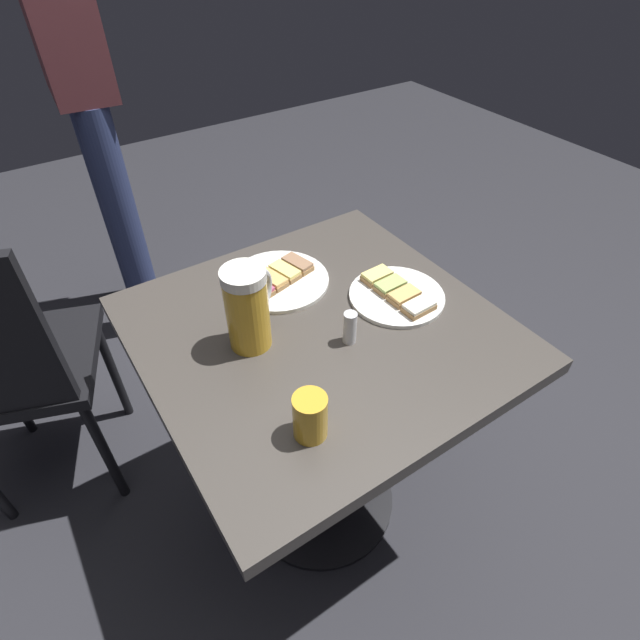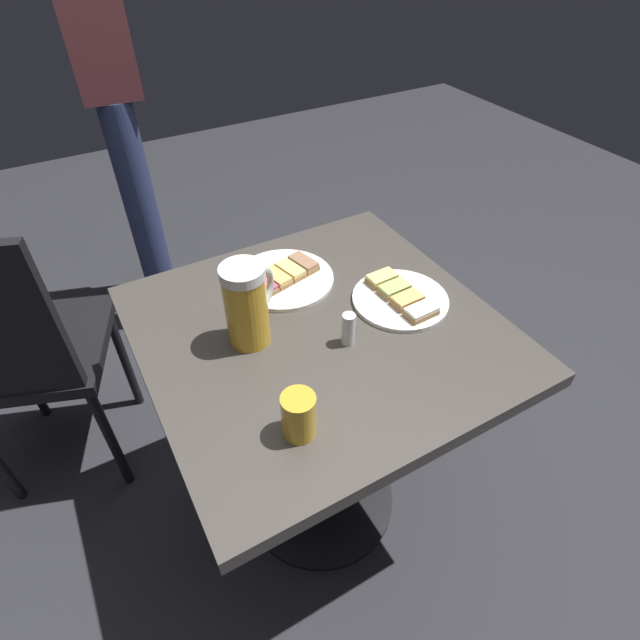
{
  "view_description": "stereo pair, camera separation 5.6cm",
  "coord_description": "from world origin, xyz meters",
  "px_view_note": "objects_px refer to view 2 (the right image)",
  "views": [
    {
      "loc": [
        0.43,
        0.66,
        1.43
      ],
      "look_at": [
        0.0,
        0.0,
        0.73
      ],
      "focal_mm": 28.14,
      "sensor_mm": 36.0,
      "label": 1
    },
    {
      "loc": [
        0.39,
        0.68,
        1.43
      ],
      "look_at": [
        0.0,
        0.0,
        0.73
      ],
      "focal_mm": 28.14,
      "sensor_mm": 36.0,
      "label": 2
    }
  ],
  "objects_px": {
    "salt_shaker": "(348,329)",
    "cafe_chair": "(19,350)",
    "plate_far": "(400,298)",
    "patron_standing": "(103,68)",
    "beer_glass_small": "(299,416)",
    "beer_mug": "(248,304)",
    "plate_near": "(284,277)"
  },
  "relations": [
    {
      "from": "plate_near",
      "to": "patron_standing",
      "type": "xyz_separation_m",
      "value": [
        0.14,
        -0.99,
        0.25
      ]
    },
    {
      "from": "plate_far",
      "to": "salt_shaker",
      "type": "bearing_deg",
      "value": 17.69
    },
    {
      "from": "beer_mug",
      "to": "cafe_chair",
      "type": "xyz_separation_m",
      "value": [
        0.47,
        -0.45,
        -0.28
      ]
    },
    {
      "from": "plate_near",
      "to": "salt_shaker",
      "type": "height_order",
      "value": "salt_shaker"
    },
    {
      "from": "beer_glass_small",
      "to": "salt_shaker",
      "type": "height_order",
      "value": "beer_glass_small"
    },
    {
      "from": "salt_shaker",
      "to": "patron_standing",
      "type": "xyz_separation_m",
      "value": [
        0.17,
        -1.24,
        0.22
      ]
    },
    {
      "from": "beer_glass_small",
      "to": "salt_shaker",
      "type": "xyz_separation_m",
      "value": [
        -0.19,
        -0.15,
        -0.01
      ]
    },
    {
      "from": "plate_near",
      "to": "beer_glass_small",
      "type": "distance_m",
      "value": 0.44
    },
    {
      "from": "plate_far",
      "to": "patron_standing",
      "type": "relative_size",
      "value": 0.13
    },
    {
      "from": "beer_mug",
      "to": "plate_near",
      "type": "bearing_deg",
      "value": -135.41
    },
    {
      "from": "beer_glass_small",
      "to": "salt_shaker",
      "type": "bearing_deg",
      "value": -142.13
    },
    {
      "from": "beer_mug",
      "to": "patron_standing",
      "type": "height_order",
      "value": "patron_standing"
    },
    {
      "from": "salt_shaker",
      "to": "beer_mug",
      "type": "bearing_deg",
      "value": -33.59
    },
    {
      "from": "patron_standing",
      "to": "beer_glass_small",
      "type": "bearing_deg",
      "value": 3.86
    },
    {
      "from": "plate_far",
      "to": "patron_standing",
      "type": "xyz_separation_m",
      "value": [
        0.34,
        -1.19,
        0.25
      ]
    },
    {
      "from": "beer_mug",
      "to": "beer_glass_small",
      "type": "bearing_deg",
      "value": 84.86
    },
    {
      "from": "plate_near",
      "to": "plate_far",
      "type": "height_order",
      "value": "same"
    },
    {
      "from": "plate_far",
      "to": "beer_glass_small",
      "type": "relative_size",
      "value": 2.42
    },
    {
      "from": "beer_mug",
      "to": "beer_glass_small",
      "type": "height_order",
      "value": "beer_mug"
    },
    {
      "from": "beer_mug",
      "to": "patron_standing",
      "type": "distance_m",
      "value": 1.14
    },
    {
      "from": "salt_shaker",
      "to": "patron_standing",
      "type": "distance_m",
      "value": 1.27
    },
    {
      "from": "plate_far",
      "to": "beer_glass_small",
      "type": "xyz_separation_m",
      "value": [
        0.36,
        0.2,
        0.03
      ]
    },
    {
      "from": "patron_standing",
      "to": "cafe_chair",
      "type": "bearing_deg",
      "value": -29.82
    },
    {
      "from": "beer_mug",
      "to": "patron_standing",
      "type": "xyz_separation_m",
      "value": [
        -0.0,
        -1.13,
        0.16
      ]
    },
    {
      "from": "beer_glass_small",
      "to": "cafe_chair",
      "type": "xyz_separation_m",
      "value": [
        0.45,
        -0.7,
        -0.24
      ]
    },
    {
      "from": "plate_near",
      "to": "patron_standing",
      "type": "bearing_deg",
      "value": -81.71
    },
    {
      "from": "cafe_chair",
      "to": "patron_standing",
      "type": "relative_size",
      "value": 0.54
    },
    {
      "from": "plate_far",
      "to": "salt_shaker",
      "type": "relative_size",
      "value": 2.94
    },
    {
      "from": "salt_shaker",
      "to": "cafe_chair",
      "type": "distance_m",
      "value": 0.88
    },
    {
      "from": "plate_near",
      "to": "beer_mug",
      "type": "height_order",
      "value": "beer_mug"
    },
    {
      "from": "plate_far",
      "to": "salt_shaker",
      "type": "distance_m",
      "value": 0.18
    },
    {
      "from": "plate_near",
      "to": "beer_mug",
      "type": "bearing_deg",
      "value": 44.59
    }
  ]
}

